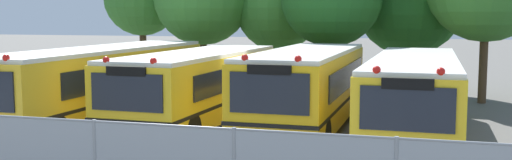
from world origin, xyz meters
TOP-DOWN VIEW (x-y plane):
  - ground_plane at (0.00, 0.00)m, footprint 160.00×160.00m
  - school_bus_0 at (-5.23, -0.21)m, footprint 2.58×11.66m
  - school_bus_1 at (-1.79, -0.04)m, footprint 2.76×9.56m
  - school_bus_2 at (1.76, 0.22)m, footprint 2.57×9.34m
  - school_bus_3 at (5.04, -0.17)m, footprint 2.57×10.61m
  - tree_2 at (-1.58, 9.78)m, footprint 4.14×4.14m
  - tree_4 at (4.66, 10.52)m, footprint 5.09×5.09m

SIDE VIEW (x-z plane):
  - ground_plane at x=0.00m, z-range 0.00..0.00m
  - school_bus_3 at x=5.04m, z-range 0.07..2.65m
  - school_bus_1 at x=-1.79m, z-range 0.07..2.67m
  - school_bus_2 at x=1.76m, z-range 0.07..2.77m
  - school_bus_0 at x=-5.23m, z-range 0.07..2.78m
  - tree_2 at x=-1.58m, z-range 1.03..7.11m
  - tree_4 at x=4.66m, z-range 0.88..7.76m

